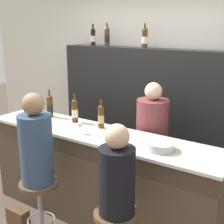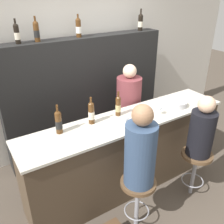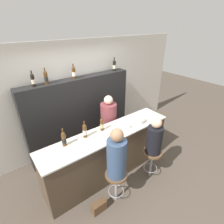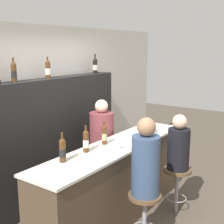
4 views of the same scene
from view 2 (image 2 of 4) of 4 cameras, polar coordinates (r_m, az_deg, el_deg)
name	(u,v)px [view 2 (image 2 of 4)]	position (r m, az deg, el deg)	size (l,w,h in m)	color
ground_plane	(138,196)	(3.50, 6.08, -18.53)	(16.00, 16.00, 0.00)	#4C4238
wall_back	(79,70)	(4.02, -7.55, 9.55)	(6.40, 0.05, 2.60)	beige
bar_counter	(128,153)	(3.32, 3.57, -9.41)	(2.74, 0.59, 1.04)	#473828
back_bar_cabinet	(87,97)	(3.96, -5.80, 3.52)	(2.57, 0.28, 1.84)	black
wine_bottle_counter_0	(59,122)	(2.75, -12.12, -2.21)	(0.07, 0.07, 0.34)	#4C2D14
wine_bottle_counter_1	(91,113)	(2.88, -4.74, -0.13)	(0.07, 0.07, 0.33)	#4C2D14
wine_bottle_counter_2	(118,106)	(3.06, 1.42, 1.46)	(0.07, 0.07, 0.32)	#4C2D14
wine_bottle_backbar_0	(17,33)	(3.38, -20.93, 16.43)	(0.07, 0.07, 0.30)	black
wine_bottle_backbar_1	(36,31)	(3.44, -16.89, 17.26)	(0.07, 0.07, 0.31)	#4C2D14
wine_bottle_backbar_2	(78,27)	(3.64, -7.68, 18.60)	(0.07, 0.07, 0.30)	#4C2D14
wine_bottle_backbar_3	(140,22)	(4.21, 6.52, 19.77)	(0.08, 0.08, 0.33)	black
wine_glass_0	(126,119)	(2.84, 3.21, -1.66)	(0.07, 0.07, 0.13)	silver
wine_glass_1	(160,108)	(3.14, 10.87, 0.89)	(0.06, 0.06, 0.13)	silver
metal_bowl	(177,104)	(3.45, 14.67, 1.85)	(0.25, 0.25, 0.07)	#B7B7BC
bar_stool_left	(138,191)	(2.84, 5.92, -17.54)	(0.38, 0.38, 0.64)	gray
guest_seated_left	(140,151)	(2.50, 6.50, -8.79)	(0.32, 0.32, 0.90)	#334766
bar_stool_right	(196,162)	(3.36, 18.59, -10.82)	(0.38, 0.38, 0.64)	gray
guest_seated_right	(202,130)	(3.11, 19.85, -3.90)	(0.30, 0.30, 0.76)	black
bartender	(128,118)	(3.77, 3.71, -1.43)	(0.36, 0.36, 1.53)	brown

